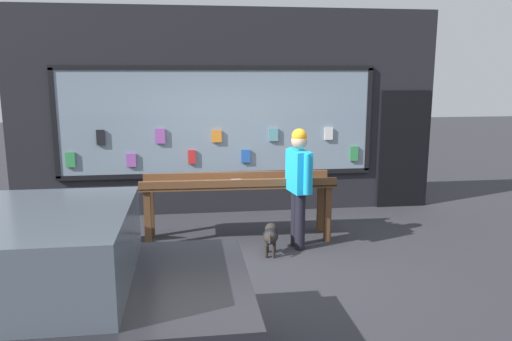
{
  "coord_description": "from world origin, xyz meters",
  "views": [
    {
      "loc": [
        -0.69,
        -6.14,
        2.4
      ],
      "look_at": [
        0.23,
        0.65,
        1.06
      ],
      "focal_mm": 35.0,
      "sensor_mm": 36.0,
      "label": 1
    }
  ],
  "objects_px": {
    "person_browsing": "(299,179)",
    "small_dog": "(271,236)",
    "display_table_main": "(238,188)",
    "sandwich_board_sign": "(83,222)"
  },
  "relations": [
    {
      "from": "small_dog",
      "to": "sandwich_board_sign",
      "type": "height_order",
      "value": "sandwich_board_sign"
    },
    {
      "from": "sandwich_board_sign",
      "to": "display_table_main",
      "type": "bearing_deg",
      "value": 29.8
    },
    {
      "from": "display_table_main",
      "to": "sandwich_board_sign",
      "type": "height_order",
      "value": "display_table_main"
    },
    {
      "from": "small_dog",
      "to": "sandwich_board_sign",
      "type": "distance_m",
      "value": 2.53
    },
    {
      "from": "display_table_main",
      "to": "sandwich_board_sign",
      "type": "bearing_deg",
      "value": -172.12
    },
    {
      "from": "small_dog",
      "to": "person_browsing",
      "type": "bearing_deg",
      "value": -51.29
    },
    {
      "from": "display_table_main",
      "to": "sandwich_board_sign",
      "type": "distance_m",
      "value": 2.17
    },
    {
      "from": "person_browsing",
      "to": "small_dog",
      "type": "height_order",
      "value": "person_browsing"
    },
    {
      "from": "person_browsing",
      "to": "small_dog",
      "type": "relative_size",
      "value": 3.18
    },
    {
      "from": "person_browsing",
      "to": "small_dog",
      "type": "distance_m",
      "value": 0.85
    }
  ]
}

